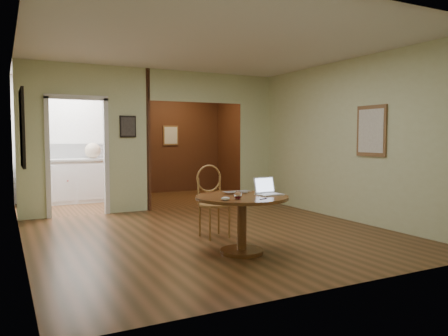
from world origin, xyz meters
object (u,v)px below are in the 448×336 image
chair (212,197)px  closed_laptop (239,193)px  dining_table (242,211)px  open_laptop (267,190)px

chair → closed_laptop: chair is taller
chair → closed_laptop: 0.80m
dining_table → open_laptop: open_laptop is taller
dining_table → closed_laptop: closed_laptop is taller
dining_table → closed_laptop: bearing=70.0°
dining_table → closed_laptop: 0.28m
chair → closed_laptop: size_ratio=2.80×
closed_laptop → dining_table: bearing=-114.8°
dining_table → open_laptop: (0.34, -0.02, 0.24)m
chair → open_laptop: bearing=-77.8°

